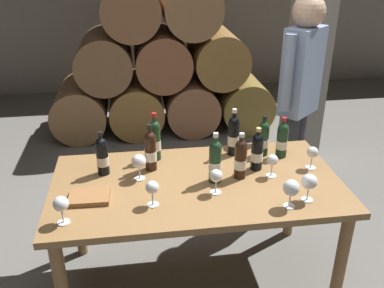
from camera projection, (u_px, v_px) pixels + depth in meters
The scene contains 23 objects.
ground_plane at pixel (196, 280), 2.83m from camera, with size 14.00×14.00×0.00m, color #66635E.
barrel_stack at pixel (162, 68), 4.83m from camera, with size 2.49×0.90×1.69m.
stone_pillar at pixel (311, 30), 3.86m from camera, with size 0.32×0.32×2.60m, color gray.
dining_table at pixel (197, 195), 2.54m from camera, with size 1.70×0.90×0.76m.
wine_bottle_0 at pixel (102, 156), 2.54m from camera, with size 0.07×0.07×0.28m.
wine_bottle_1 at pixel (151, 150), 2.58m from camera, with size 0.07×0.07×0.30m.
wine_bottle_2 at pixel (155, 140), 2.70m from camera, with size 0.07×0.07×0.32m.
wine_bottle_3 at pixel (233, 135), 2.76m from camera, with size 0.07×0.07×0.32m.
wine_bottle_4 at pixel (263, 138), 2.76m from camera, with size 0.07×0.07×0.28m.
wine_bottle_5 at pixel (215, 161), 2.45m from camera, with size 0.07×0.07×0.31m.
wine_bottle_6 at pixel (241, 159), 2.49m from camera, with size 0.07×0.07×0.29m.
wine_bottle_7 at pixel (282, 140), 2.74m from camera, with size 0.07×0.07×0.27m.
wine_bottle_8 at pixel (257, 151), 2.59m from camera, with size 0.07×0.07×0.28m.
wine_glass_0 at pixel (309, 182), 2.28m from camera, with size 0.09×0.09×0.16m.
wine_glass_1 at pixel (272, 161), 2.52m from camera, with size 0.07×0.07×0.14m.
wine_glass_2 at pixel (152, 188), 2.24m from camera, with size 0.07×0.07×0.15m.
wine_glass_3 at pixel (61, 205), 2.09m from camera, with size 0.08×0.08×0.15m.
wine_glass_4 at pixel (312, 153), 2.61m from camera, with size 0.07×0.07×0.15m.
wine_glass_5 at pixel (216, 177), 2.35m from camera, with size 0.07×0.07×0.15m.
wine_glass_6 at pixel (139, 162), 2.48m from camera, with size 0.09×0.09×0.16m.
wine_glass_7 at pixel (291, 188), 2.22m from camera, with size 0.09×0.09×0.16m.
tasting_notebook at pixel (89, 197), 2.33m from camera, with size 0.22×0.16×0.03m, color #936038.
sommelier_presenting at pixel (300, 89), 3.16m from camera, with size 0.40×0.35×1.72m.
Camera 1 is at (-0.34, -2.13, 2.05)m, focal length 39.77 mm.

